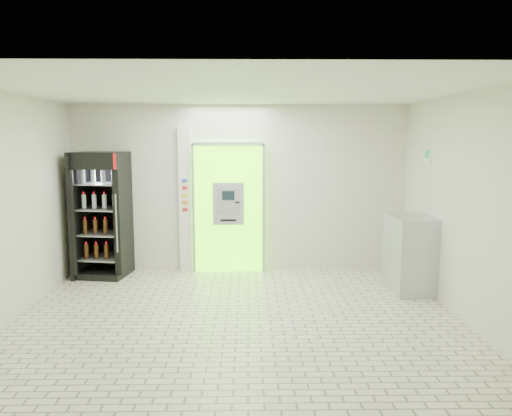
{
  "coord_description": "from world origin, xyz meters",
  "views": [
    {
      "loc": [
        0.15,
        -6.45,
        2.4
      ],
      "look_at": [
        0.27,
        1.2,
        1.33
      ],
      "focal_mm": 35.0,
      "sensor_mm": 36.0,
      "label": 1
    }
  ],
  "objects": [
    {
      "name": "pillar",
      "position": [
        -0.98,
        2.45,
        1.3
      ],
      "size": [
        0.22,
        0.11,
        2.6
      ],
      "color": "silver",
      "rests_on": "ground"
    },
    {
      "name": "atm_assembly",
      "position": [
        -0.2,
        2.41,
        1.17
      ],
      "size": [
        1.3,
        0.24,
        2.33
      ],
      "color": "#5CFF05",
      "rests_on": "ground"
    },
    {
      "name": "ground",
      "position": [
        0.0,
        0.0,
        0.0
      ],
      "size": [
        6.0,
        6.0,
        0.0
      ],
      "primitive_type": "plane",
      "color": "beige",
      "rests_on": "ground"
    },
    {
      "name": "steel_cabinet",
      "position": [
        2.69,
        1.16,
        0.6
      ],
      "size": [
        0.64,
        0.92,
        1.2
      ],
      "rotation": [
        0.0,
        0.0,
        0.05
      ],
      "color": "#AAADB2",
      "rests_on": "ground"
    },
    {
      "name": "room_shell",
      "position": [
        0.0,
        0.0,
        1.84
      ],
      "size": [
        6.0,
        6.0,
        6.0
      ],
      "color": "beige",
      "rests_on": "ground"
    },
    {
      "name": "beverage_cooler",
      "position": [
        -2.39,
        2.14,
        1.04
      ],
      "size": [
        0.91,
        0.86,
        2.17
      ],
      "rotation": [
        0.0,
        0.0,
        -0.15
      ],
      "color": "black",
      "rests_on": "ground"
    },
    {
      "name": "exit_sign",
      "position": [
        2.99,
        1.4,
        2.12
      ],
      "size": [
        0.02,
        0.22,
        0.26
      ],
      "color": "white",
      "rests_on": "room_shell"
    }
  ]
}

